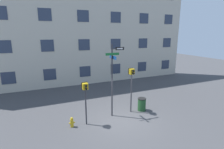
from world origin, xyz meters
TOP-DOWN VIEW (x-y plane):
  - ground_plane at (0.00, 0.00)m, footprint 60.00×60.00m
  - building_facade at (-0.00, 8.77)m, footprint 24.00×0.64m
  - street_sign_pole at (-0.24, 0.80)m, footprint 1.22×0.96m
  - pedestrian_signal_left at (-2.10, 0.38)m, footprint 0.36×0.40m
  - pedestrian_signal_right at (1.09, 0.83)m, footprint 0.36×0.40m
  - fire_hydrant at (-2.93, 0.41)m, footprint 0.34×0.18m
  - trash_bin at (1.87, 0.71)m, footprint 0.57×0.57m

SIDE VIEW (x-z plane):
  - ground_plane at x=0.00m, z-range 0.00..0.00m
  - fire_hydrant at x=-2.93m, z-range -0.01..0.57m
  - trash_bin at x=1.87m, z-range 0.00..0.87m
  - pedestrian_signal_left at x=-2.10m, z-range 0.69..3.20m
  - pedestrian_signal_right at x=1.09m, z-range 0.79..3.77m
  - street_sign_pole at x=-0.24m, z-range 0.42..4.98m
  - building_facade at x=0.00m, z-range 0.00..13.54m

